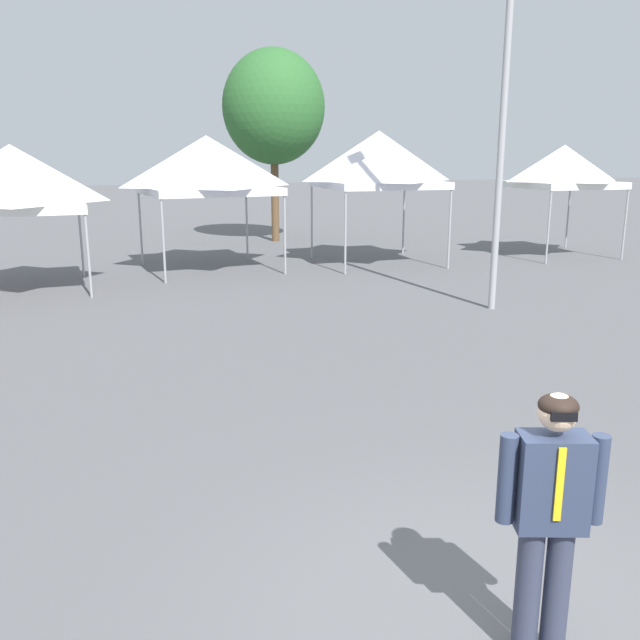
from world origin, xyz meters
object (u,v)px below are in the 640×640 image
object	(u,v)px
canopy_tent_left_of_center	(564,167)
person_foreground	(549,510)
canopy_tent_behind_center	(379,160)
light_pole_opposite_side	(509,27)
canopy_tent_right_of_center	(13,178)
tree_behind_tents_center	(274,107)
canopy_tent_center	(207,165)

from	to	relation	value
canopy_tent_left_of_center	person_foreground	size ratio (longest dim) A/B	1.90
canopy_tent_behind_center	canopy_tent_left_of_center	world-z (taller)	canopy_tent_behind_center
person_foreground	light_pole_opposite_side	bearing A→B (deg)	58.11
person_foreground	canopy_tent_right_of_center	bearing A→B (deg)	105.22
tree_behind_tents_center	light_pole_opposite_side	bearing A→B (deg)	-84.86
canopy_tent_left_of_center	person_foreground	distance (m)	18.72
tree_behind_tents_center	canopy_tent_behind_center	bearing A→B (deg)	-77.11
canopy_tent_behind_center	light_pole_opposite_side	size ratio (longest dim) A/B	0.39
canopy_tent_behind_center	person_foreground	xyz separation A→B (m)	(-5.70, -15.09, -1.93)
canopy_tent_behind_center	person_foreground	world-z (taller)	canopy_tent_behind_center
canopy_tent_behind_center	canopy_tent_center	bearing A→B (deg)	173.73
canopy_tent_center	canopy_tent_left_of_center	size ratio (longest dim) A/B	1.06
canopy_tent_left_of_center	person_foreground	xyz separation A→B (m)	(-11.66, -14.54, -1.71)
canopy_tent_center	tree_behind_tents_center	size ratio (longest dim) A/B	0.54
canopy_tent_behind_center	light_pole_opposite_side	xyz separation A→B (m)	(-0.26, -6.35, 2.49)
light_pole_opposite_side	tree_behind_tents_center	size ratio (longest dim) A/B	1.45
canopy_tent_center	light_pole_opposite_side	bearing A→B (deg)	-56.52
tree_behind_tents_center	canopy_tent_center	bearing A→B (deg)	-122.29
canopy_tent_behind_center	light_pole_opposite_side	distance (m)	6.83
canopy_tent_right_of_center	light_pole_opposite_side	bearing A→B (deg)	-29.84
canopy_tent_right_of_center	light_pole_opposite_side	size ratio (longest dim) A/B	0.34
canopy_tent_right_of_center	tree_behind_tents_center	size ratio (longest dim) A/B	0.50
canopy_tent_right_of_center	canopy_tent_center	xyz separation A→B (m)	(4.71, 1.57, 0.24)
light_pole_opposite_side	canopy_tent_right_of_center	bearing A→B (deg)	150.16
canopy_tent_center	person_foreground	world-z (taller)	canopy_tent_center
canopy_tent_right_of_center	person_foreground	bearing A→B (deg)	-74.78
canopy_tent_left_of_center	person_foreground	bearing A→B (deg)	-128.73
canopy_tent_right_of_center	tree_behind_tents_center	distance (m)	10.96
light_pole_opposite_side	tree_behind_tents_center	world-z (taller)	light_pole_opposite_side
tree_behind_tents_center	canopy_tent_left_of_center	bearing A→B (deg)	-41.65
canopy_tent_right_of_center	canopy_tent_left_of_center	size ratio (longest dim) A/B	0.98
canopy_tent_center	canopy_tent_behind_center	world-z (taller)	canopy_tent_behind_center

